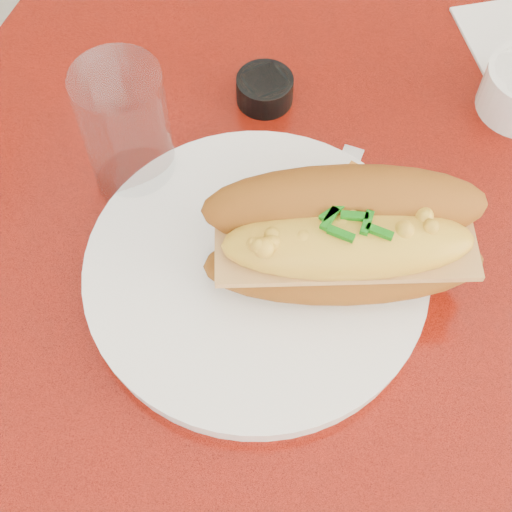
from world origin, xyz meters
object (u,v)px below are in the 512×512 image
(diner_table, at_px, (445,315))
(sauce_cup_left, at_px, (265,88))
(water_tumbler, at_px, (127,133))
(mac_hoagie, at_px, (345,237))
(booth_bench_far, at_px, (485,50))
(dinner_plate, at_px, (256,271))
(fork, at_px, (330,210))

(diner_table, relative_size, sauce_cup_left, 15.12)
(water_tumbler, bearing_deg, mac_hoagie, -10.88)
(booth_bench_far, relative_size, sauce_cup_left, 14.75)
(dinner_plate, xyz_separation_m, mac_hoagie, (0.07, 0.03, 0.06))
(fork, bearing_deg, sauce_cup_left, 41.89)
(dinner_plate, bearing_deg, water_tumbler, 155.13)
(booth_bench_far, distance_m, mac_hoagie, 1.05)
(mac_hoagie, xyz_separation_m, fork, (-0.02, 0.05, -0.05))
(dinner_plate, xyz_separation_m, fork, (0.05, 0.08, 0.01))
(booth_bench_far, xyz_separation_m, mac_hoagie, (-0.12, -0.89, 0.55))
(booth_bench_far, relative_size, water_tumbler, 8.39)
(mac_hoagie, xyz_separation_m, sauce_cup_left, (-0.13, 0.19, -0.05))
(dinner_plate, height_order, mac_hoagie, mac_hoagie)
(diner_table, bearing_deg, sauce_cup_left, 157.77)
(fork, height_order, sauce_cup_left, sauce_cup_left)
(diner_table, xyz_separation_m, sauce_cup_left, (-0.26, 0.11, 0.18))
(booth_bench_far, xyz_separation_m, sauce_cup_left, (-0.26, -0.71, 0.50))
(booth_bench_far, relative_size, dinner_plate, 2.93)
(diner_table, height_order, dinner_plate, dinner_plate)
(mac_hoagie, relative_size, sauce_cup_left, 3.33)
(water_tumbler, bearing_deg, dinner_plate, -24.87)
(booth_bench_far, bearing_deg, fork, -100.00)
(dinner_plate, bearing_deg, booth_bench_far, 78.05)
(diner_table, height_order, sauce_cup_left, sauce_cup_left)
(booth_bench_far, bearing_deg, dinner_plate, -101.95)
(fork, relative_size, water_tumbler, 1.18)
(mac_hoagie, xyz_separation_m, water_tumbler, (-0.22, 0.04, 0.00))
(diner_table, relative_size, mac_hoagie, 4.53)
(dinner_plate, relative_size, sauce_cup_left, 5.03)
(fork, distance_m, sauce_cup_left, 0.17)
(diner_table, distance_m, fork, 0.24)
(diner_table, relative_size, booth_bench_far, 1.03)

